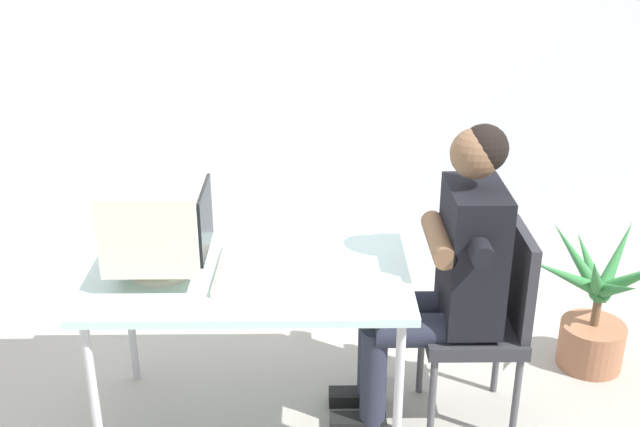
{
  "coord_description": "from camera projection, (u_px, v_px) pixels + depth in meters",
  "views": [
    {
      "loc": [
        0.25,
        -2.72,
        2.15
      ],
      "look_at": [
        0.28,
        0.0,
        0.97
      ],
      "focal_mm": 43.24,
      "sensor_mm": 36.0,
      "label": 1
    }
  ],
  "objects": [
    {
      "name": "office_chair",
      "position": [
        487.0,
        316.0,
        3.18
      ],
      "size": [
        0.4,
        0.4,
        0.88
      ],
      "color": "#4C4C51",
      "rests_on": "ground_plane"
    },
    {
      "name": "desk",
      "position": [
        250.0,
        283.0,
        3.08
      ],
      "size": [
        1.27,
        0.75,
        0.72
      ],
      "color": "#B7B7BC",
      "rests_on": "ground_plane"
    },
    {
      "name": "wall_back",
      "position": [
        320.0,
        16.0,
        4.04
      ],
      "size": [
        8.0,
        0.1,
        3.0
      ],
      "primitive_type": "cube",
      "color": "silver",
      "rests_on": "ground_plane"
    },
    {
      "name": "person_seated",
      "position": [
        447.0,
        270.0,
        3.09
      ],
      "size": [
        0.68,
        0.56,
        1.32
      ],
      "color": "black",
      "rests_on": "ground_plane"
    },
    {
      "name": "potted_plant",
      "position": [
        597.0,
        309.0,
        3.61
      ],
      "size": [
        0.7,
        0.7,
        0.72
      ],
      "color": "#9E6647",
      "rests_on": "ground_plane"
    },
    {
      "name": "crt_monitor",
      "position": [
        158.0,
        221.0,
        2.95
      ],
      "size": [
        0.38,
        0.38,
        0.39
      ],
      "color": "beige",
      "rests_on": "desk"
    },
    {
      "name": "ground_plane",
      "position": [
        255.0,
        419.0,
        3.35
      ],
      "size": [
        12.0,
        12.0,
        0.0
      ],
      "primitive_type": "plane",
      "color": "#9E998E"
    },
    {
      "name": "keyboard",
      "position": [
        239.0,
        268.0,
        3.05
      ],
      "size": [
        0.18,
        0.43,
        0.03
      ],
      "color": "beige",
      "rests_on": "desk"
    }
  ]
}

